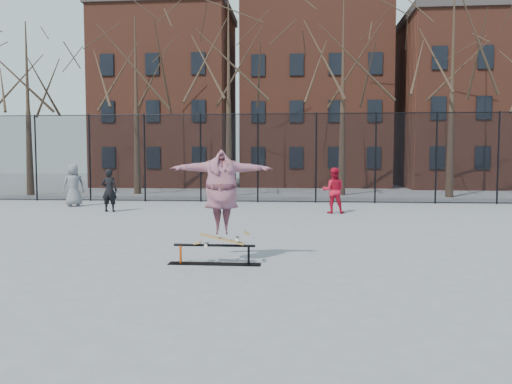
# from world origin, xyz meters

# --- Properties ---
(ground) EXTENTS (100.00, 100.00, 0.00)m
(ground) POSITION_xyz_m (0.00, 0.00, 0.00)
(ground) COLOR slate
(skate_rail) EXTENTS (1.76, 0.27, 0.39)m
(skate_rail) POSITION_xyz_m (-1.14, -0.08, 0.15)
(skate_rail) COLOR black
(skate_rail) RESTS_ON ground
(skateboard) EXTENTS (0.93, 0.22, 0.11)m
(skateboard) POSITION_xyz_m (-0.99, -0.08, 0.44)
(skateboard) COLOR #99693D
(skateboard) RESTS_ON skate_rail
(skater) EXTENTS (2.01, 0.81, 1.59)m
(skater) POSITION_xyz_m (-0.99, -0.08, 1.29)
(skater) COLOR #3B327E
(skater) RESTS_ON skateboard
(bystander_grey) EXTENTS (1.03, 0.93, 1.76)m
(bystander_grey) POSITION_xyz_m (-8.83, 10.49, 0.88)
(bystander_grey) COLOR slate
(bystander_grey) RESTS_ON ground
(bystander_black) EXTENTS (0.59, 0.39, 1.61)m
(bystander_black) POSITION_xyz_m (-6.59, 8.64, 0.80)
(bystander_black) COLOR black
(bystander_black) RESTS_ON ground
(bystander_red) EXTENTS (0.83, 0.66, 1.66)m
(bystander_red) POSITION_xyz_m (1.70, 8.84, 0.83)
(bystander_red) COLOR red
(bystander_red) RESTS_ON ground
(fence) EXTENTS (34.03, 0.07, 4.00)m
(fence) POSITION_xyz_m (-0.01, 13.00, 2.05)
(fence) COLOR black
(fence) RESTS_ON ground
(tree_row) EXTENTS (33.66, 7.46, 10.67)m
(tree_row) POSITION_xyz_m (-0.25, 17.15, 7.36)
(tree_row) COLOR black
(tree_row) RESTS_ON ground
(rowhouses) EXTENTS (29.00, 7.00, 13.00)m
(rowhouses) POSITION_xyz_m (0.72, 26.00, 6.06)
(rowhouses) COLOR #5E2C1E
(rowhouses) RESTS_ON ground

